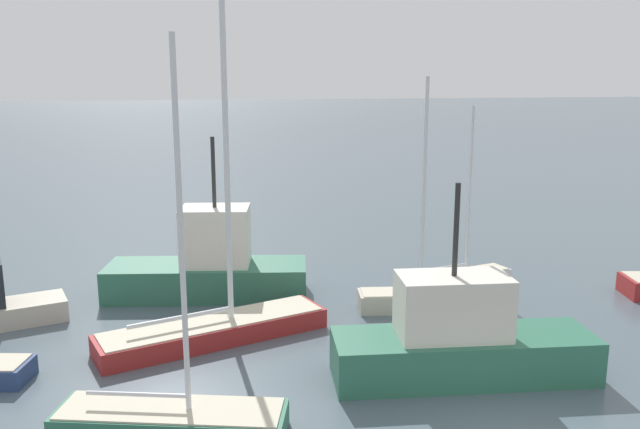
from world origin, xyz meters
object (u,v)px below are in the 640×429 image
sailboat_7 (458,275)px  sailboat_5 (215,321)px  sailboat_0 (172,417)px  fishing_boat_2 (210,266)px  fishing_boat_0 (460,341)px  sailboat_4 (432,297)px

sailboat_7 → sailboat_5: bearing=-172.9°
sailboat_0 → fishing_boat_2: 10.01m
fishing_boat_0 → fishing_boat_2: bearing=-46.5°
fishing_boat_2 → sailboat_5: bearing=-80.6°
sailboat_7 → fishing_boat_2: (-9.90, 1.23, 0.80)m
sailboat_4 → fishing_boat_2: sailboat_4 is taller
sailboat_0 → sailboat_5: 5.56m
sailboat_5 → sailboat_7: sailboat_5 is taller
sailboat_7 → fishing_boat_0: 8.64m
sailboat_0 → sailboat_7: bearing=55.4°
sailboat_0 → sailboat_5: size_ratio=0.68×
sailboat_7 → fishing_boat_2: 10.01m
sailboat_4 → sailboat_5: sailboat_5 is taller
sailboat_0 → sailboat_7: sailboat_0 is taller
sailboat_5 → fishing_boat_0: 7.69m
sailboat_0 → fishing_boat_2: (1.88, 9.81, 0.72)m
sailboat_4 → sailboat_5: size_ratio=0.62×
sailboat_5 → sailboat_7: bearing=2.5°
fishing_boat_0 → sailboat_7: bearing=-107.5°
fishing_boat_0 → sailboat_5: bearing=-25.4°
sailboat_0 → sailboat_4: 11.29m
sailboat_7 → fishing_boat_0: bearing=-127.7°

